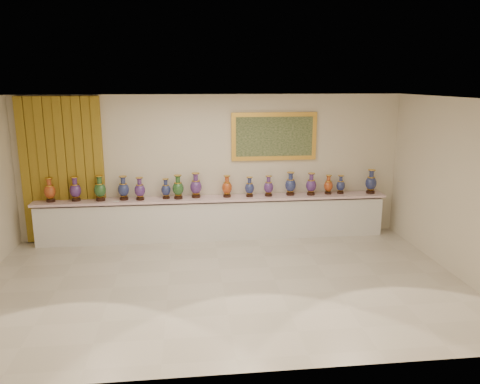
{
  "coord_description": "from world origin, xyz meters",
  "views": [
    {
      "loc": [
        -0.52,
        -7.19,
        3.26
      ],
      "look_at": [
        0.49,
        1.7,
        1.13
      ],
      "focal_mm": 35.0,
      "sensor_mm": 36.0,
      "label": 1
    }
  ],
  "objects_px": {
    "vase_1": "(75,190)",
    "vase_2": "(100,189)",
    "counter": "(214,218)",
    "vase_0": "(50,191)"
  },
  "relations": [
    {
      "from": "vase_1",
      "to": "vase_2",
      "type": "distance_m",
      "value": 0.49
    },
    {
      "from": "vase_2",
      "to": "vase_0",
      "type": "bearing_deg",
      "value": 178.61
    },
    {
      "from": "vase_0",
      "to": "vase_2",
      "type": "distance_m",
      "value": 0.98
    },
    {
      "from": "vase_0",
      "to": "vase_1",
      "type": "height_order",
      "value": "vase_1"
    },
    {
      "from": "vase_0",
      "to": "vase_1",
      "type": "bearing_deg",
      "value": 2.2
    },
    {
      "from": "counter",
      "to": "vase_0",
      "type": "relative_size",
      "value": 14.89
    },
    {
      "from": "vase_0",
      "to": "vase_2",
      "type": "height_order",
      "value": "vase_2"
    },
    {
      "from": "counter",
      "to": "vase_0",
      "type": "height_order",
      "value": "vase_0"
    },
    {
      "from": "vase_0",
      "to": "vase_2",
      "type": "bearing_deg",
      "value": -1.39
    },
    {
      "from": "vase_0",
      "to": "counter",
      "type": "bearing_deg",
      "value": 0.09
    }
  ]
}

